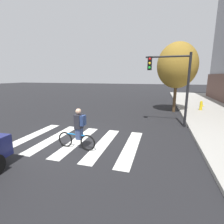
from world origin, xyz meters
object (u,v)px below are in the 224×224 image
at_px(traffic_light_near, 173,77).
at_px(fire_hydrant, 201,106).
at_px(street_tree_near, 177,66).
at_px(cyclist, 78,129).

bearing_deg(traffic_light_near, fire_hydrant, 61.66).
bearing_deg(street_tree_near, cyclist, -115.41).
relative_size(fire_hydrant, street_tree_near, 0.14).
relative_size(traffic_light_near, street_tree_near, 0.76).
relative_size(cyclist, fire_hydrant, 2.19).
bearing_deg(fire_hydrant, street_tree_near, -164.02).
xyz_separation_m(traffic_light_near, fire_hydrant, (2.69, 4.99, -2.33)).
height_order(traffic_light_near, fire_hydrant, traffic_light_near).
distance_m(traffic_light_near, fire_hydrant, 6.12).
height_order(cyclist, fire_hydrant, cyclist).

